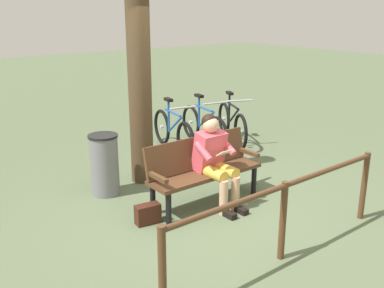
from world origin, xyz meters
name	(u,v)px	position (x,y,z in m)	size (l,w,h in m)	color
ground_plane	(204,211)	(0.00, 0.00, 0.00)	(40.00, 40.00, 0.00)	#566647
bench	(202,166)	(-0.16, -0.25, 0.51)	(1.60, 0.49, 0.87)	#51331E
person_reading	(215,156)	(-0.23, -0.09, 0.66)	(0.49, 0.77, 1.20)	#D84C59
handbag	(148,214)	(0.74, -0.16, 0.12)	(0.30, 0.14, 0.24)	#3F1E14
tree_trunk	(139,73)	(0.05, -1.39, 1.60)	(0.33, 0.33, 3.20)	#4C3823
litter_bin	(105,165)	(0.73, -1.27, 0.43)	(0.40, 0.40, 0.85)	slate
bicycle_purple	(232,123)	(-2.36, -2.07, 0.36)	(0.77, 1.55, 0.94)	black
bicycle_black	(204,127)	(-1.77, -2.20, 0.36)	(0.48, 1.67, 0.94)	black
bicycle_orange	(173,132)	(-1.11, -2.25, 0.36)	(0.50, 1.66, 0.94)	black
railing_fence	(284,206)	(0.07, 1.34, 0.59)	(3.02, 0.10, 0.85)	#51331E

